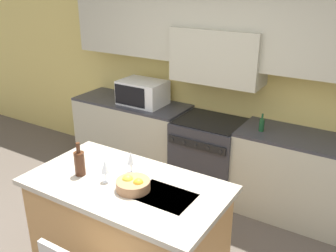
{
  "coord_description": "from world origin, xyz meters",
  "views": [
    {
      "loc": [
        1.7,
        -1.75,
        2.49
      ],
      "look_at": [
        0.02,
        0.96,
        1.19
      ],
      "focal_mm": 40.0,
      "sensor_mm": 36.0,
      "label": 1
    }
  ],
  "objects": [
    {
      "name": "back_cabinetry",
      "position": [
        0.0,
        2.2,
        1.61
      ],
      "size": [
        10.0,
        0.46,
        2.7
      ],
      "color": "#DBC166",
      "rests_on": "ground_plane"
    },
    {
      "name": "back_counter",
      "position": [
        -0.0,
        1.95,
        0.47
      ],
      "size": [
        3.87,
        0.62,
        0.95
      ],
      "color": "#B2AD93",
      "rests_on": "ground_plane"
    },
    {
      "name": "range_stove",
      "position": [
        0.0,
        1.93,
        0.46
      ],
      "size": [
        0.77,
        0.7,
        0.92
      ],
      "color": "#2D2D33",
      "rests_on": "ground_plane"
    },
    {
      "name": "microwave",
      "position": [
        -0.97,
        1.95,
        1.1
      ],
      "size": [
        0.58,
        0.42,
        0.3
      ],
      "color": "silver",
      "rests_on": "back_counter"
    },
    {
      "name": "kitchen_island",
      "position": [
        0.05,
        0.28,
        0.48
      ],
      "size": [
        1.63,
        0.89,
        0.94
      ],
      "color": "#B7844C",
      "rests_on": "ground_plane"
    },
    {
      "name": "wine_bottle",
      "position": [
        -0.35,
        0.19,
        1.05
      ],
      "size": [
        0.09,
        0.09,
        0.29
      ],
      "color": "#422314",
      "rests_on": "kitchen_island"
    },
    {
      "name": "wine_glass_near",
      "position": [
        -0.1,
        0.21,
        1.07
      ],
      "size": [
        0.07,
        0.07,
        0.19
      ],
      "color": "white",
      "rests_on": "kitchen_island"
    },
    {
      "name": "wine_glass_far",
      "position": [
        -0.02,
        0.44,
        1.07
      ],
      "size": [
        0.07,
        0.07,
        0.19
      ],
      "color": "white",
      "rests_on": "kitchen_island"
    },
    {
      "name": "fruit_bowl",
      "position": [
        0.16,
        0.23,
        0.99
      ],
      "size": [
        0.27,
        0.27,
        0.11
      ],
      "color": "#996B47",
      "rests_on": "kitchen_island"
    },
    {
      "name": "oil_bottle_on_counter",
      "position": [
        0.62,
        1.88,
        1.02
      ],
      "size": [
        0.05,
        0.05,
        0.19
      ],
      "color": "#194723",
      "rests_on": "back_counter"
    }
  ]
}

